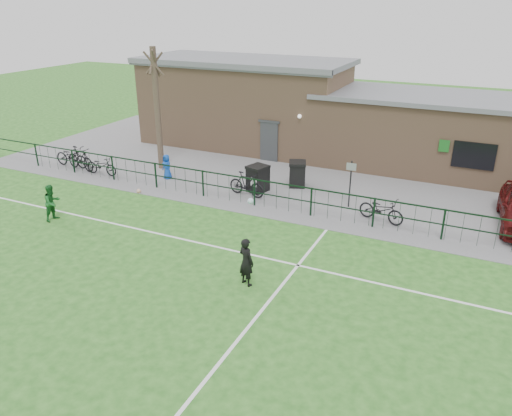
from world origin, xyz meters
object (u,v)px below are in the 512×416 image
at_px(spectator_child, 167,167).
at_px(ball_ground, 139,191).
at_px(bare_tree, 157,110).
at_px(bicycle_e, 381,210).
at_px(outfield_player, 52,203).
at_px(wheelie_bin_left, 258,179).
at_px(bicycle_a, 72,156).
at_px(bicycle_b, 80,159).
at_px(sign_post, 350,184).
at_px(wheelie_bin_right, 297,175).
at_px(bicycle_d, 246,184).
at_px(bicycle_c, 101,166).

bearing_deg(spectator_child, ball_ground, -68.63).
bearing_deg(bare_tree, bicycle_e, -9.05).
distance_m(bare_tree, outfield_player, 7.54).
xyz_separation_m(bare_tree, ball_ground, (1.19, -3.42, -2.90)).
height_order(wheelie_bin_left, ball_ground, wheelie_bin_left).
height_order(bicycle_a, bicycle_b, bicycle_b).
height_order(sign_post, spectator_child, sign_post).
distance_m(wheelie_bin_left, sign_post, 4.23).
xyz_separation_m(wheelie_bin_right, bicycle_a, (-11.53, -2.30, -0.00)).
distance_m(wheelie_bin_left, bicycle_a, 10.22).
bearing_deg(spectator_child, bare_tree, 157.24).
relative_size(bicycle_d, spectator_child, 1.50).
distance_m(outfield_player, ball_ground, 4.00).
xyz_separation_m(bicycle_b, outfield_player, (3.45, -5.13, 0.11)).
height_order(bicycle_c, bicycle_d, bicycle_d).
bearing_deg(bicycle_c, bicycle_a, 79.41).
xyz_separation_m(wheelie_bin_right, bicycle_d, (-1.56, -2.14, -0.01)).
xyz_separation_m(bare_tree, bicycle_c, (-2.01, -2.16, -2.52)).
distance_m(bicycle_c, outfield_player, 5.42).
relative_size(wheelie_bin_right, bicycle_b, 0.54).
height_order(bicycle_c, outfield_player, outfield_player).
height_order(bicycle_a, bicycle_e, bicycle_a).
relative_size(wheelie_bin_left, sign_post, 0.56).
xyz_separation_m(sign_post, bicycle_a, (-14.39, -0.88, -0.46)).
relative_size(wheelie_bin_left, bicycle_e, 0.60).
bearing_deg(spectator_child, bicycle_b, -147.60).
relative_size(bicycle_b, ball_ground, 9.96).
bearing_deg(bicycle_e, outfield_player, 128.98).
height_order(bare_tree, ball_ground, bare_tree).
bearing_deg(bicycle_e, bicycle_b, 105.16).
xyz_separation_m(sign_post, spectator_child, (-8.90, -0.29, -0.40)).
bearing_deg(bicycle_a, bicycle_b, -104.75).
bearing_deg(outfield_player, bicycle_b, 37.23).
relative_size(bicycle_a, bicycle_c, 1.18).
xyz_separation_m(bicycle_e, ball_ground, (-10.47, -1.56, -0.41)).
bearing_deg(wheelie_bin_left, bicycle_d, -89.19).
bearing_deg(sign_post, outfield_player, -148.39).
xyz_separation_m(bicycle_a, outfield_player, (4.26, -5.36, 0.17)).
bearing_deg(bicycle_d, bare_tree, 82.12).
xyz_separation_m(wheelie_bin_right, bicycle_e, (4.39, -2.32, -0.06)).
relative_size(wheelie_bin_right, spectator_child, 0.91).
distance_m(bicycle_b, outfield_player, 6.19).
xyz_separation_m(bicycle_e, outfield_player, (-11.65, -5.33, 0.22)).
xyz_separation_m(spectator_child, ball_ground, (-0.04, -2.18, -0.52)).
xyz_separation_m(bicycle_a, spectator_child, (5.49, 0.59, 0.05)).
bearing_deg(ball_ground, bicycle_b, 163.62).
bearing_deg(bicycle_b, outfield_player, -135.13).
bearing_deg(wheelie_bin_left, ball_ground, -135.88).
distance_m(bare_tree, bicycle_e, 12.07).
bearing_deg(wheelie_bin_left, wheelie_bin_right, 62.34).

